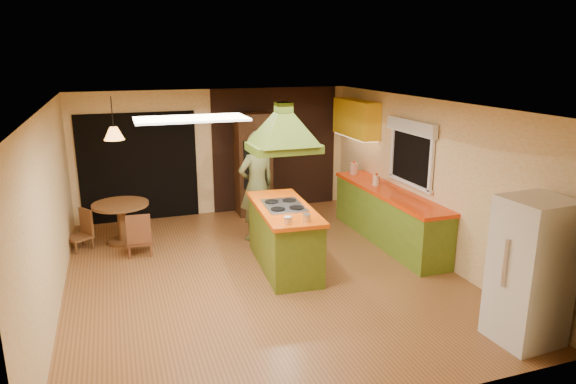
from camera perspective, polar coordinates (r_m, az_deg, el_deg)
name	(u,v)px	position (r m, az deg, el deg)	size (l,w,h in m)	color
ground	(261,273)	(7.75, -2.98, -9.01)	(6.50, 6.50, 0.00)	brown
room_walls	(260,193)	(7.33, -3.11, -0.06)	(5.50, 6.50, 6.50)	beige
ceiling_plane	(259,104)	(7.10, -3.26, 9.72)	(6.50, 6.50, 0.00)	silver
brick_panel	(275,149)	(10.70, -1.42, 4.82)	(2.64, 0.03, 2.50)	#381E14
nook_opening	(139,167)	(10.26, -16.23, 2.64)	(2.20, 0.03, 2.10)	black
right_counter	(388,216)	(9.01, 11.04, -2.61)	(0.62, 3.05, 0.92)	olive
upper_cabinets	(356,118)	(10.13, 7.55, 8.12)	(0.34, 1.40, 0.70)	yellow
window_right	(411,142)	(8.67, 13.56, 5.46)	(0.12, 1.35, 1.06)	black
fluor_panel	(191,119)	(5.70, -10.70, 8.00)	(1.20, 0.60, 0.03)	white
kitchen_island	(284,236)	(7.80, -0.46, -4.94)	(0.91, 1.98, 0.98)	#5F741D
range_hood	(284,120)	(7.38, -0.49, 8.02)	(0.99, 0.72, 0.79)	#4D6619
man	(257,186)	(8.85, -3.48, 0.67)	(0.70, 0.46, 1.92)	#4B4F2A
refrigerator	(530,271)	(6.34, 25.34, -7.97)	(0.69, 0.65, 1.68)	white
wall_oven	(253,164)	(10.32, -3.92, 3.13)	(0.68, 0.60, 2.05)	#422715
dining_table	(121,215)	(9.23, -18.04, -2.46)	(0.94, 0.94, 0.71)	brown
chair_left	(78,230)	(9.21, -22.30, -3.96)	(0.37, 0.37, 0.67)	brown
chair_near	(139,233)	(8.65, -16.20, -4.40)	(0.40, 0.40, 0.72)	brown
pendant_lamp	(114,133)	(8.92, -18.78, 6.18)	(0.33, 0.33, 0.21)	#FF9E3F
canister_large	(354,169)	(9.93, 7.32, 2.58)	(0.15, 0.15, 0.22)	beige
canister_medium	(376,180)	(9.16, 9.78, 1.29)	(0.13, 0.13, 0.18)	beige
canister_small	(376,181)	(9.17, 9.74, 1.20)	(0.11, 0.11, 0.14)	beige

